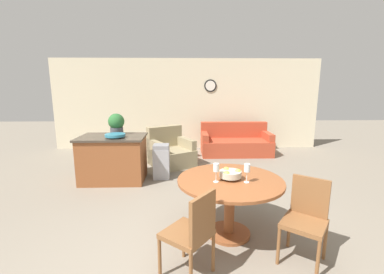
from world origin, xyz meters
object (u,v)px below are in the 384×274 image
at_px(fruit_bowl, 230,174).
at_px(kitchen_island, 113,158).
at_px(armchair, 170,152).
at_px(dining_table, 230,192).
at_px(teal_bowl, 115,135).
at_px(couch, 235,143).
at_px(wine_glass_right, 247,169).
at_px(potted_plant, 116,123).
at_px(dining_chair_near_left, 193,230).
at_px(wine_glass_left, 216,168).
at_px(dining_chair_near_right, 306,216).
at_px(trash_bin, 161,161).

height_order(fruit_bowl, kitchen_island, kitchen_island).
distance_m(kitchen_island, armchair, 1.51).
height_order(dining_table, teal_bowl, teal_bowl).
bearing_deg(couch, wine_glass_right, -99.65).
bearing_deg(potted_plant, armchair, 37.53).
height_order(potted_plant, couch, potted_plant).
distance_m(dining_table, potted_plant, 3.03).
relative_size(dining_chair_near_left, teal_bowl, 2.37).
bearing_deg(wine_glass_right, armchair, 108.84).
distance_m(wine_glass_left, potted_plant, 2.94).
xyz_separation_m(dining_chair_near_right, fruit_bowl, (-0.74, 0.49, 0.31)).
relative_size(wine_glass_left, couch, 0.12).
bearing_deg(fruit_bowl, trash_bin, 116.06).
relative_size(dining_chair_near_left, potted_plant, 2.14).
bearing_deg(dining_table, potted_plant, 130.99).
xyz_separation_m(potted_plant, armchair, (1.05, 0.81, -0.83)).
relative_size(dining_table, potted_plant, 3.09).
bearing_deg(armchair, wine_glass_right, -101.89).
height_order(teal_bowl, couch, teal_bowl).
height_order(wine_glass_left, kitchen_island, wine_glass_left).
bearing_deg(wine_glass_right, dining_chair_near_left, -136.78).
bearing_deg(wine_glass_left, dining_table, 25.98).
bearing_deg(trash_bin, dining_table, -63.94).
relative_size(fruit_bowl, potted_plant, 0.64).
height_order(dining_chair_near_left, dining_chair_near_right, same).
distance_m(wine_glass_left, armchair, 3.29).
height_order(fruit_bowl, teal_bowl, teal_bowl).
distance_m(dining_table, fruit_bowl, 0.24).
distance_m(dining_chair_near_left, trash_bin, 2.93).
relative_size(dining_chair_near_left, trash_bin, 1.27).
relative_size(trash_bin, armchair, 0.56).
distance_m(teal_bowl, trash_bin, 1.08).
height_order(kitchen_island, teal_bowl, teal_bowl).
bearing_deg(dining_chair_near_right, wine_glass_right, 4.75).
bearing_deg(dining_table, couch, 77.80).
xyz_separation_m(fruit_bowl, kitchen_island, (-1.99, 2.02, -0.36)).
xyz_separation_m(dining_chair_near_left, dining_chair_near_right, (1.23, 0.25, 0.00)).
bearing_deg(dining_chair_near_left, armchair, 44.35).
distance_m(dining_table, wine_glass_left, 0.40).
bearing_deg(dining_table, teal_bowl, 135.39).
distance_m(dining_table, kitchen_island, 2.84).
bearing_deg(armchair, couch, -1.35).
bearing_deg(wine_glass_left, teal_bowl, 130.99).
xyz_separation_m(wine_glass_right, couch, (0.70, 4.18, -0.63)).
relative_size(dining_chair_near_left, armchair, 0.72).
relative_size(dining_chair_near_left, dining_chair_near_right, 1.00).
bearing_deg(potted_plant, wine_glass_right, -48.01).
relative_size(dining_chair_near_left, kitchen_island, 0.71).
bearing_deg(wine_glass_left, couch, 75.58).
relative_size(fruit_bowl, teal_bowl, 0.71).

